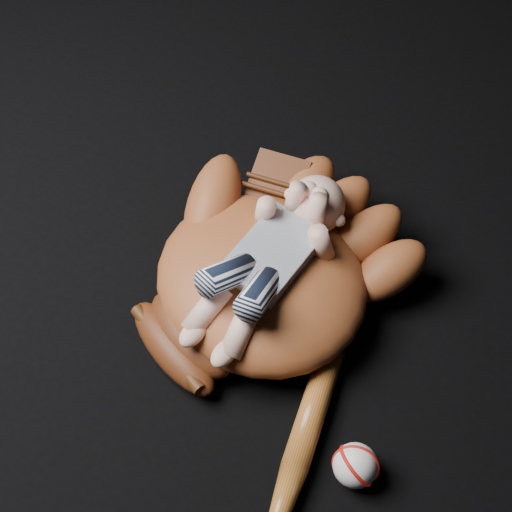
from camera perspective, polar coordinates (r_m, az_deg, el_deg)
name	(u,v)px	position (r m, az deg, el deg)	size (l,w,h in m)	color
baseball_glove	(261,275)	(1.34, 0.40, -1.36)	(0.48, 0.54, 0.17)	brown
newborn_baby	(263,264)	(1.29, 0.50, -0.59)	(0.18, 0.39, 0.16)	#E8AC96
baseball_bat	(289,483)	(1.25, 2.44, -16.19)	(0.04, 0.48, 0.04)	#99531D
baseball	(355,466)	(1.25, 7.25, -14.88)	(0.07, 0.07, 0.07)	white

